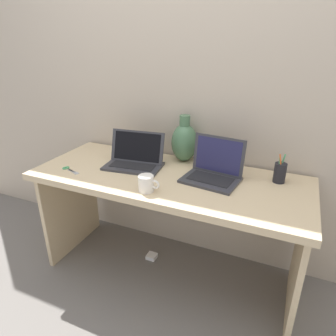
{
  "coord_description": "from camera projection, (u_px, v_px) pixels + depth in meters",
  "views": [
    {
      "loc": [
        0.65,
        -1.48,
        1.49
      ],
      "look_at": [
        0.0,
        0.0,
        0.78
      ],
      "focal_mm": 32.06,
      "sensor_mm": 36.0,
      "label": 1
    }
  ],
  "objects": [
    {
      "name": "laptop_right",
      "position": [
        214.0,
        168.0,
        1.73
      ],
      "size": [
        0.34,
        0.27,
        0.24
      ],
      "color": "#333338",
      "rests_on": "desk"
    },
    {
      "name": "power_brick",
      "position": [
        152.0,
        256.0,
        2.2
      ],
      "size": [
        0.07,
        0.07,
        0.03
      ],
      "primitive_type": "cube",
      "color": "white",
      "rests_on": "ground"
    },
    {
      "name": "back_wall",
      "position": [
        191.0,
        87.0,
        1.91
      ],
      "size": [
        4.4,
        0.04,
        2.4
      ],
      "primitive_type": "cube",
      "color": "#BCAD99",
      "rests_on": "ground"
    },
    {
      "name": "desk",
      "position": [
        168.0,
        198.0,
        1.84
      ],
      "size": [
        1.64,
        0.65,
        0.73
      ],
      "color": "#D1B78C",
      "rests_on": "ground"
    },
    {
      "name": "pen_cup",
      "position": [
        280.0,
        172.0,
        1.68
      ],
      "size": [
        0.07,
        0.07,
        0.17
      ],
      "color": "black",
      "rests_on": "desk"
    },
    {
      "name": "scissors",
      "position": [
        68.0,
        169.0,
        1.86
      ],
      "size": [
        0.15,
        0.07,
        0.01
      ],
      "color": "#B7B7BC",
      "rests_on": "desk"
    },
    {
      "name": "laptop_left",
      "position": [
        135.0,
        157.0,
        1.91
      ],
      "size": [
        0.38,
        0.26,
        0.21
      ],
      "color": "#333338",
      "rests_on": "desk"
    },
    {
      "name": "green_vase",
      "position": [
        184.0,
        142.0,
        1.96
      ],
      "size": [
        0.17,
        0.17,
        0.31
      ],
      "color": "#47704C",
      "rests_on": "desk"
    },
    {
      "name": "coffee_mug",
      "position": [
        146.0,
        183.0,
        1.59
      ],
      "size": [
        0.12,
        0.08,
        0.09
      ],
      "color": "white",
      "rests_on": "desk"
    },
    {
      "name": "ground_plane",
      "position": [
        168.0,
        272.0,
        2.08
      ],
      "size": [
        6.0,
        6.0,
        0.0
      ],
      "primitive_type": "plane",
      "color": "slate"
    }
  ]
}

